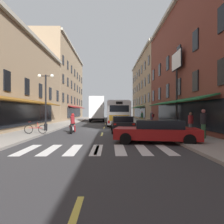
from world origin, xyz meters
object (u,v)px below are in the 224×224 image
pedestrian_mid (203,123)px  pedestrian_near (152,118)px  sedan_near (122,124)px  street_lamp_twin (46,99)px  sedan_far (99,116)px  box_truck (97,109)px  pedestrian_rear (142,117)px  motorcycle_rider (73,125)px  pedestrian_far (191,123)px  sedan_mid (157,131)px  bicycle_near (36,129)px  transit_bus (117,113)px  billboard_sign (177,70)px

pedestrian_mid → pedestrian_near: bearing=-50.7°
sedan_near → street_lamp_twin: street_lamp_twin is taller
sedan_far → street_lamp_twin: street_lamp_twin is taller
box_truck → pedestrian_mid: (8.05, -22.83, -1.07)m
pedestrian_rear → motorcycle_rider: bearing=-15.2°
sedan_near → pedestrian_far: 5.68m
sedan_mid → bicycle_near: (-8.34, 3.68, -0.18)m
sedan_mid → street_lamp_twin: size_ratio=1.01×
sedan_mid → motorcycle_rider: bearing=137.5°
transit_bus → motorcycle_rider: transit_bus is taller
sedan_mid → sedan_far: sedan_far is taller
street_lamp_twin → pedestrian_mid: bearing=-24.6°
billboard_sign → pedestrian_far: 6.65m
street_lamp_twin → pedestrian_far: bearing=-14.7°
sedan_near → sedan_mid: sedan_near is taller
billboard_sign → sedan_mid: (-3.69, -7.68, -5.10)m
pedestrian_far → pedestrian_rear: pedestrian_rear is taller
transit_bus → street_lamp_twin: bearing=-125.7°
sedan_far → bicycle_near: size_ratio=2.76×
transit_bus → pedestrian_mid: size_ratio=6.14×
sedan_near → pedestrian_rear: bearing=72.1°
bicycle_near → pedestrian_mid: (11.45, -2.79, 0.58)m
pedestrian_near → pedestrian_mid: size_ratio=0.92×
sedan_far → transit_bus: bearing=-79.2°
pedestrian_near → street_lamp_twin: (-10.78, -7.03, 1.87)m
box_truck → pedestrian_near: (7.37, -10.54, -1.14)m
sedan_mid → pedestrian_mid: pedestrian_mid is taller
sedan_mid → pedestrian_rear: size_ratio=2.97×
pedestrian_near → pedestrian_far: pedestrian_near is taller
sedan_far → bicycle_near: sedan_far is taller
motorcycle_rider → pedestrian_near: 11.38m
sedan_far → pedestrian_far: (8.22, -29.03, 0.23)m
box_truck → pedestrian_far: size_ratio=4.52×
transit_bus → sedan_near: (0.15, -9.21, -0.90)m
bicycle_near → street_lamp_twin: (-0.02, 2.47, 2.39)m
transit_bus → pedestrian_near: (4.22, -2.10, -0.59)m
street_lamp_twin → pedestrian_rear: bearing=46.3°
transit_bus → box_truck: (-3.15, 8.44, 0.54)m
pedestrian_mid → pedestrian_far: size_ratio=1.12×
sedan_far → pedestrian_far: size_ratio=2.93×
billboard_sign → pedestrian_near: bearing=102.9°
sedan_far → street_lamp_twin: bearing=-97.3°
sedan_mid → pedestrian_far: pedestrian_far is taller
billboard_sign → pedestrian_rear: 10.45m
sedan_near → sedan_far: (-3.37, 26.09, 0.02)m
sedan_far → motorcycle_rider: size_ratio=2.29×
billboard_sign → transit_bus: billboard_sign is taller
pedestrian_rear → box_truck: bearing=-117.1°
box_truck → street_lamp_twin: 17.91m
sedan_near → motorcycle_rider: motorcycle_rider is taller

